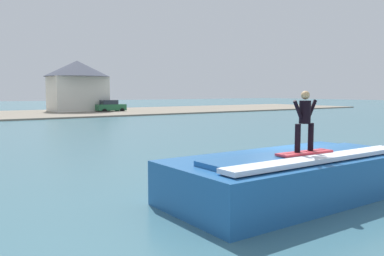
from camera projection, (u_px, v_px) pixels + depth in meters
ground_plane at (290, 181)px, 14.00m from camera, size 260.00×260.00×0.00m
wave_crest at (290, 176)px, 11.72m from camera, size 7.49×3.49×1.39m
surfboard at (305, 153)px, 11.17m from camera, size 1.89×0.54×0.06m
surfer at (305, 118)px, 11.14m from camera, size 0.96×0.32×1.70m
shoreline_bank at (13, 115)px, 52.45m from camera, size 120.00×20.90×0.19m
car_far_shore at (110, 106)px, 59.66m from camera, size 4.32×2.06×1.86m
house_gabled_white at (77, 82)px, 60.33m from camera, size 9.79×9.79×7.77m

